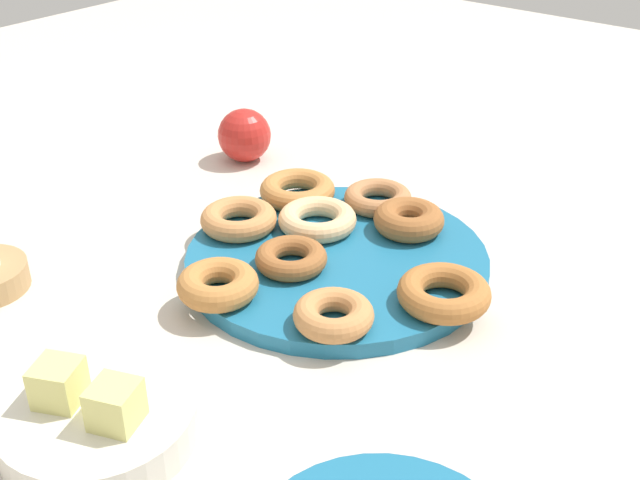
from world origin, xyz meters
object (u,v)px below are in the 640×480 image
object	(u,v)px
donut_1	(291,258)
donut_6	(409,220)
donut_0	(334,315)
melon_chunk_left	(115,405)
melon_chunk_right	(58,383)
donut_5	(239,219)
donut_7	(297,190)
donut_8	(218,284)
apple	(244,135)
fruit_bowl	(99,422)
donut_2	(378,198)
donut_4	(444,293)
donut_3	(317,219)
donut_plate	(337,260)

from	to	relation	value
donut_1	donut_6	distance (m)	0.16
donut_0	melon_chunk_left	world-z (taller)	melon_chunk_left
melon_chunk_left	melon_chunk_right	xyz separation A→B (m)	(0.06, 0.01, 0.00)
donut_5	donut_7	bearing A→B (deg)	-92.81
donut_6	donut_8	bearing A→B (deg)	72.20
apple	melon_chunk_left	bearing A→B (deg)	123.58
donut_1	donut_5	distance (m)	0.11
melon_chunk_left	apple	xyz separation A→B (m)	(0.32, -0.48, -0.01)
fruit_bowl	donut_0	bearing A→B (deg)	-106.79
donut_6	donut_2	bearing A→B (deg)	-24.47
donut_2	donut_6	xyz separation A→B (m)	(-0.06, 0.03, 0.00)
donut_4	donut_2	bearing A→B (deg)	-37.58
donut_0	donut_4	bearing A→B (deg)	-122.95
donut_6	apple	distance (m)	0.32
donut_2	donut_3	xyz separation A→B (m)	(0.02, 0.09, 0.00)
donut_6	melon_chunk_left	distance (m)	0.43
donut_8	donut_3	bearing A→B (deg)	-86.56
donut_0	fruit_bowl	bearing A→B (deg)	73.21
donut_1	donut_2	size ratio (longest dim) A/B	0.94
donut_0	donut_1	distance (m)	0.12
donut_6	donut_plate	bearing A→B (deg)	69.92
melon_chunk_left	donut_4	bearing A→B (deg)	-107.68
donut_2	donut_6	size ratio (longest dim) A/B	1.01
donut_4	donut_3	bearing A→B (deg)	-12.36
donut_2	apple	size ratio (longest dim) A/B	1.10
donut_8	donut_4	bearing A→B (deg)	-145.01
donut_plate	donut_5	xyz separation A→B (m)	(0.12, 0.03, 0.02)
donut_5	donut_6	xyz separation A→B (m)	(-0.16, -0.12, 0.00)
donut_4	donut_5	xyz separation A→B (m)	(0.27, 0.01, -0.00)
donut_1	donut_6	bearing A→B (deg)	-110.18
donut_1	donut_2	xyz separation A→B (m)	(0.01, -0.18, -0.00)
donut_1	melon_chunk_left	size ratio (longest dim) A/B	2.17
fruit_bowl	melon_chunk_right	xyz separation A→B (m)	(0.03, 0.01, 0.03)
donut_2	donut_6	world-z (taller)	donut_6
donut_2	melon_chunk_right	size ratio (longest dim) A/B	2.31
donut_4	melon_chunk_right	distance (m)	0.37
melon_chunk_right	donut_plate	bearing A→B (deg)	-92.53
donut_1	melon_chunk_right	bearing A→B (deg)	90.94
donut_plate	donut_0	distance (m)	0.14
melon_chunk_left	donut_plate	bearing A→B (deg)	-83.02
donut_5	melon_chunk_left	size ratio (longest dim) A/B	2.48
donut_3	donut_8	distance (m)	0.17
donut_plate	donut_1	size ratio (longest dim) A/B	4.31
donut_8	fruit_bowl	distance (m)	0.20
donut_3	apple	xyz separation A→B (m)	(0.23, -0.12, 0.01)
apple	donut_0	bearing A→B (deg)	144.38
donut_8	donut_0	bearing A→B (deg)	-165.10
donut_1	donut_4	bearing A→B (deg)	-165.79
donut_2	donut_5	xyz separation A→B (m)	(0.09, 0.15, 0.00)
donut_6	melon_chunk_left	bearing A→B (deg)	90.98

